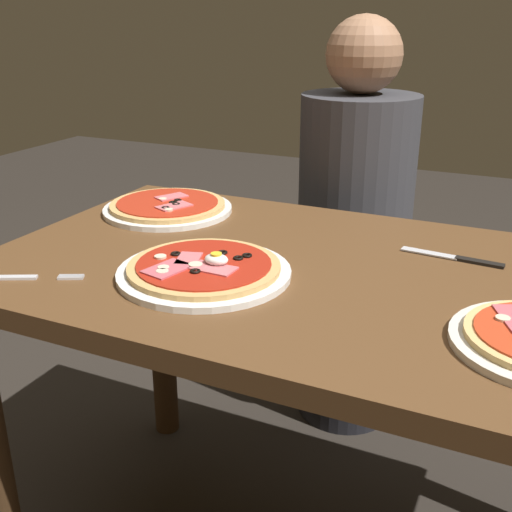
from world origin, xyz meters
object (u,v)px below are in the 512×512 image
Objects in this scene: dining_table at (323,327)px; diner_person at (353,243)px; fork at (32,277)px; knife at (459,258)px; pizza_across_left at (168,207)px; pizza_foreground at (204,269)px.

diner_person is at bearing 101.47° from dining_table.
diner_person is (0.33, 0.89, -0.18)m from fork.
pizza_across_left is at bearing 177.62° from knife.
pizza_across_left reaches higher than dining_table.
pizza_across_left is 0.44m from fork.
pizza_foreground is 1.03× the size of pizza_across_left.
pizza_foreground is 0.27× the size of diner_person.
pizza_across_left is 0.67m from knife.
fork is 0.79m from knife.
pizza_foreground is at bearing -145.96° from knife.
knife is at bearing 34.04° from pizza_foreground.
diner_person is at bearing 85.37° from pizza_foreground.
diner_person is (-0.13, 0.64, -0.06)m from dining_table.
fork reaches higher than dining_table.
diner_person is at bearing 69.58° from fork.
knife is 0.17× the size of diner_person.
pizza_foreground is 1.60× the size of knife.
dining_table is 8.69× the size of fork.
pizza_foreground is at bearing -148.52° from dining_table.
pizza_across_left is (-0.46, 0.19, 0.13)m from dining_table.
pizza_foreground reaches higher than fork.
dining_table is at bearing 31.48° from pizza_foreground.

